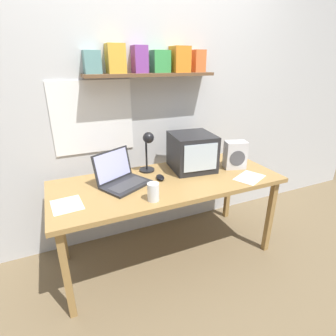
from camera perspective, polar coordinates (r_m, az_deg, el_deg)
ground_plane at (r=2.44m, az=0.00°, el=-18.05°), size 12.00×12.00×0.00m
back_wall at (r=2.33m, az=-5.07°, el=15.42°), size 5.60×0.24×2.60m
corner_desk at (r=2.08m, az=0.00°, el=-4.01°), size 1.78×0.72×0.72m
crt_monitor at (r=2.23m, az=5.23°, el=3.56°), size 0.38×0.40×0.30m
laptop at (r=1.99m, az=-10.33°, el=-1.78°), size 0.43×0.41×0.25m
desk_lamp at (r=2.12m, az=-4.41°, el=4.59°), size 0.13×0.16×0.35m
juice_glass at (r=1.74m, az=-3.22°, el=-5.41°), size 0.08×0.08×0.12m
space_heater at (r=2.32m, az=14.36°, el=2.80°), size 0.20×0.16×0.24m
computer_mouse at (r=2.06m, az=-1.71°, el=-2.06°), size 0.07×0.11×0.03m
loose_paper_near_monitor at (r=2.18m, az=17.30°, el=-2.01°), size 0.29×0.26×0.00m
loose_paper_near_laptop at (r=1.82m, az=-21.14°, el=-7.52°), size 0.20×0.22×0.00m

